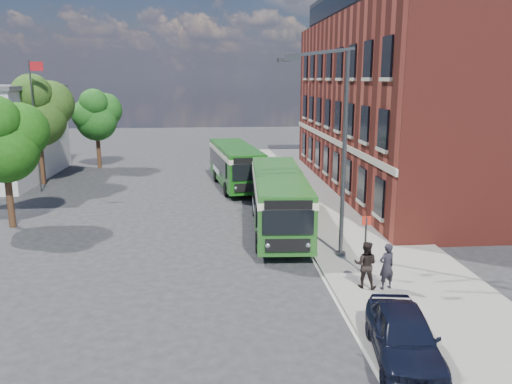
{
  "coord_description": "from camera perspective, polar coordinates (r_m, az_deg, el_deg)",
  "views": [
    {
      "loc": [
        -0.33,
        -22.54,
        7.77
      ],
      "look_at": [
        1.78,
        1.89,
        2.2
      ],
      "focal_mm": 35.0,
      "sensor_mm": 36.0,
      "label": 1
    }
  ],
  "objects": [
    {
      "name": "tree_right",
      "position": [
        46.23,
        -17.75,
        8.43
      ],
      "size": [
        4.13,
        3.93,
        6.98
      ],
      "color": "#372014",
      "rests_on": "ground"
    },
    {
      "name": "pavement",
      "position": [
        32.33,
        8.31,
        -1.11
      ],
      "size": [
        6.0,
        48.0,
        0.15
      ],
      "primitive_type": "cube",
      "color": "gray",
      "rests_on": "ground"
    },
    {
      "name": "tree_mid",
      "position": [
        40.35,
        -23.69,
        8.56
      ],
      "size": [
        4.83,
        4.59,
        8.15
      ],
      "color": "#372014",
      "rests_on": "ground"
    },
    {
      "name": "pedestrian_b",
      "position": [
        19.14,
        12.42,
        -8.09
      ],
      "size": [
        1.06,
        0.96,
        1.79
      ],
      "primitive_type": "imported",
      "rotation": [
        0.0,
        0.0,
        2.74
      ],
      "color": "black",
      "rests_on": "pavement"
    },
    {
      "name": "kerb_line",
      "position": [
        31.8,
        2.95,
        -1.35
      ],
      "size": [
        0.12,
        48.0,
        0.01
      ],
      "primitive_type": "cube",
      "color": "beige",
      "rests_on": "ground"
    },
    {
      "name": "tree_left",
      "position": [
        28.96,
        -26.86,
        5.43
      ],
      "size": [
        4.14,
        3.94,
        7.0
      ],
      "color": "#372014",
      "rests_on": "ground"
    },
    {
      "name": "brick_office",
      "position": [
        37.4,
        17.92,
        10.97
      ],
      "size": [
        12.1,
        26.0,
        14.2
      ],
      "color": "maroon",
      "rests_on": "ground"
    },
    {
      "name": "bus_stop_sign",
      "position": [
        20.26,
        12.39,
        -5.51
      ],
      "size": [
        0.35,
        0.08,
        2.52
      ],
      "color": "#35373A",
      "rests_on": "ground"
    },
    {
      "name": "bus_rear",
      "position": [
        36.57,
        -2.37,
        3.44
      ],
      "size": [
        3.82,
        10.07,
        3.02
      ],
      "color": "#165313",
      "rests_on": "ground"
    },
    {
      "name": "ground",
      "position": [
        23.84,
        -3.9,
        -6.25
      ],
      "size": [
        120.0,
        120.0,
        0.0
      ],
      "primitive_type": "plane",
      "color": "#252628",
      "rests_on": "ground"
    },
    {
      "name": "street_lamp",
      "position": [
        21.39,
        9.12,
        4.63
      ],
      "size": [
        2.96,
        2.38,
        9.0
      ],
      "color": "#35373A",
      "rests_on": "ground"
    },
    {
      "name": "flagpole",
      "position": [
        37.66,
        -23.91,
        7.4
      ],
      "size": [
        0.95,
        0.1,
        9.0
      ],
      "color": "#35373A",
      "rests_on": "ground"
    },
    {
      "name": "pedestrian_a",
      "position": [
        19.19,
        14.7,
        -8.21
      ],
      "size": [
        0.74,
        0.6,
        1.76
      ],
      "primitive_type": "imported",
      "rotation": [
        0.0,
        0.0,
        3.46
      ],
      "color": "black",
      "rests_on": "pavement"
    },
    {
      "name": "parked_car",
      "position": [
        14.85,
        16.52,
        -15.46
      ],
      "size": [
        2.35,
        4.46,
        1.45
      ],
      "primitive_type": "imported",
      "rotation": [
        0.0,
        0.0,
        -0.16
      ],
      "color": "black",
      "rests_on": "pavement"
    },
    {
      "name": "bus_front",
      "position": [
        26.08,
        2.61,
        -0.37
      ],
      "size": [
        3.2,
        11.21,
        3.02
      ],
      "color": "#245C1F",
      "rests_on": "ground"
    }
  ]
}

